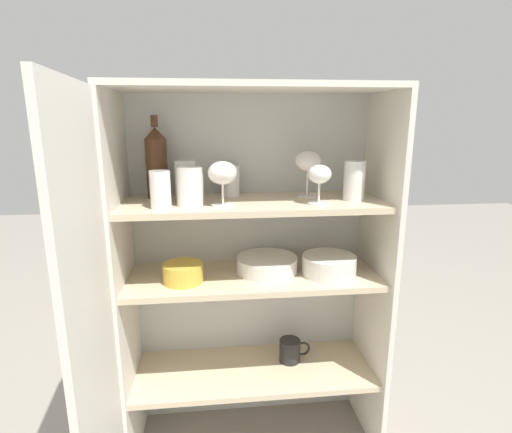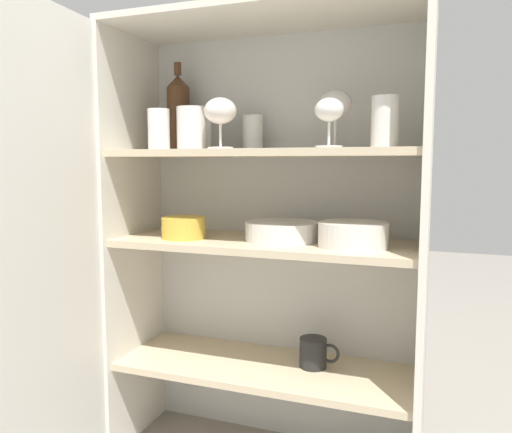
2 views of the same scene
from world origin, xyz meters
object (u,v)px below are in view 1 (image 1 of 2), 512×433
(wine_bottle, at_px, (157,163))
(serving_bowl_small, at_px, (183,272))
(mixing_bowl_large, at_px, (329,264))
(coffee_mug_primary, at_px, (290,350))
(plate_stack_white, at_px, (267,264))

(wine_bottle, xyz_separation_m, serving_bowl_small, (0.08, -0.13, -0.34))
(wine_bottle, bearing_deg, mixing_bowl_large, -11.09)
(wine_bottle, height_order, mixing_bowl_large, wine_bottle)
(mixing_bowl_large, distance_m, coffee_mug_primary, 0.38)
(wine_bottle, height_order, serving_bowl_small, wine_bottle)
(wine_bottle, bearing_deg, plate_stack_white, -10.39)
(serving_bowl_small, xyz_separation_m, coffee_mug_primary, (0.38, 0.07, -0.36))
(plate_stack_white, xyz_separation_m, coffee_mug_primary, (0.09, 0.01, -0.35))
(plate_stack_white, xyz_separation_m, mixing_bowl_large, (0.21, -0.05, 0.01))
(mixing_bowl_large, xyz_separation_m, serving_bowl_small, (-0.49, -0.01, -0.00))
(mixing_bowl_large, distance_m, serving_bowl_small, 0.49)
(plate_stack_white, xyz_separation_m, serving_bowl_small, (-0.28, -0.06, 0.01))
(wine_bottle, xyz_separation_m, mixing_bowl_large, (0.57, -0.11, -0.34))
(mixing_bowl_large, height_order, serving_bowl_small, mixing_bowl_large)
(mixing_bowl_large, xyz_separation_m, coffee_mug_primary, (-0.11, 0.06, -0.36))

